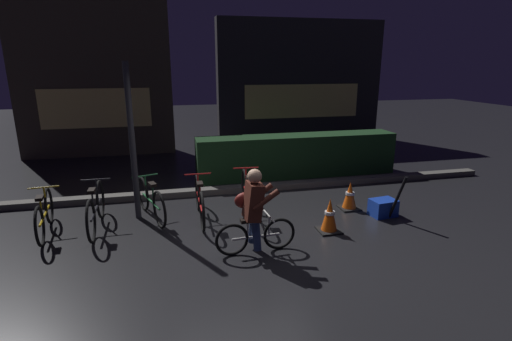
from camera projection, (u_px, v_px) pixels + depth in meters
ground_plane at (252, 236)px, 6.09m from camera, size 40.00×40.00×0.00m
sidewalk_curb at (229, 190)px, 8.13m from camera, size 12.00×0.24×0.12m
hedge_row at (297, 155)px, 9.25m from camera, size 4.80×0.70×0.99m
storefront_left at (95, 79)px, 10.90m from camera, size 4.25×0.54×4.39m
storefront_right at (300, 82)px, 13.02m from camera, size 5.64×0.54×4.02m
street_post at (132, 143)px, 6.46m from camera, size 0.10×0.10×2.67m
parked_bike_leftmost at (44, 214)px, 6.11m from camera, size 0.46×1.52×0.70m
parked_bike_left_mid at (96, 208)px, 6.28m from camera, size 0.46×1.68×0.77m
parked_bike_center_left at (151, 200)px, 6.71m from camera, size 0.57×1.50×0.72m
parked_bike_center_right at (200, 201)px, 6.66m from camera, size 0.46×1.64×0.76m
parked_bike_right_mid at (248, 195)px, 6.87m from camera, size 0.46×1.74×0.80m
traffic_cone_near at (330, 216)px, 6.19m from camera, size 0.36×0.36×0.56m
traffic_cone_far at (350, 196)px, 7.16m from camera, size 0.36×0.36×0.52m
blue_crate at (383, 208)px, 6.87m from camera, size 0.48×0.37×0.30m
cyclist at (254, 211)px, 5.42m from camera, size 1.19×0.50×1.25m
closed_umbrella at (397, 198)px, 6.58m from camera, size 0.16×0.31×0.82m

